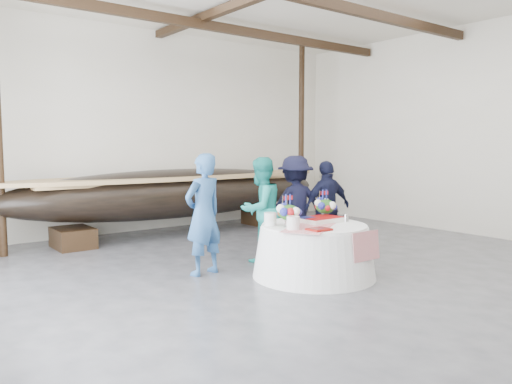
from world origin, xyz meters
TOP-DOWN VIEW (x-y plane):
  - floor at (0.00, 0.00)m, footprint 10.00×12.00m
  - wall_back at (0.00, 6.00)m, footprint 10.00×0.02m
  - pavilion_structure at (0.00, 0.84)m, footprint 9.80×11.76m
  - longboat_display at (-0.04, 4.96)m, footprint 7.56×1.51m
  - banquet_table at (-0.14, 0.72)m, footprint 1.80×1.80m
  - tabletop_items at (-0.15, 0.85)m, footprint 1.71×1.35m
  - guest_woman_blue at (-1.36, 1.81)m, footprint 0.73×0.54m
  - guest_woman_teal at (-0.15, 1.98)m, footprint 0.95×0.80m
  - guest_man_left at (0.64, 2.01)m, footprint 1.25×0.91m
  - guest_man_right at (1.16, 1.73)m, footprint 1.01×0.51m

SIDE VIEW (x-z plane):
  - floor at x=0.00m, z-range -0.01..0.01m
  - banquet_table at x=-0.14m, z-range 0.00..0.77m
  - guest_man_right at x=1.16m, z-range 0.00..1.65m
  - guest_woman_teal at x=-0.15m, z-range 0.00..1.73m
  - guest_man_left at x=0.64m, z-range 0.00..1.75m
  - longboat_display at x=-0.04m, z-range 0.20..1.61m
  - guest_woman_blue at x=-1.36m, z-range 0.00..1.81m
  - tabletop_items at x=-0.15m, z-range 0.72..1.12m
  - wall_back at x=0.00m, z-range 0.00..4.50m
  - pavilion_structure at x=0.00m, z-range 1.75..6.25m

